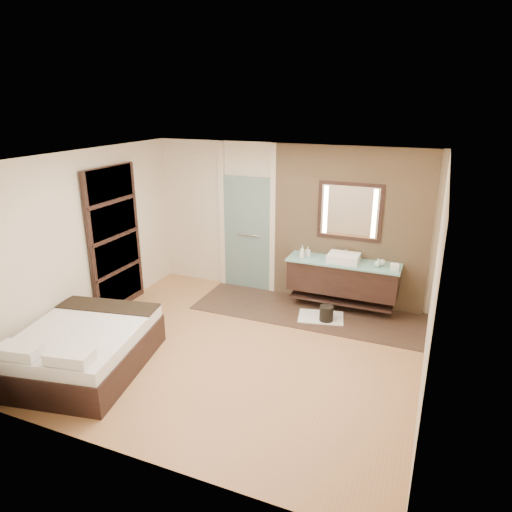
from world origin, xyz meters
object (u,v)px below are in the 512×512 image
at_px(mirror_unit, 350,212).
at_px(waste_bin, 326,314).
at_px(bed, 84,348).
at_px(vanity, 343,277).

relative_size(mirror_unit, waste_bin, 3.86).
bearing_deg(bed, mirror_unit, 39.77).
xyz_separation_m(vanity, mirror_unit, (0.00, 0.24, 1.07)).
relative_size(bed, waste_bin, 7.63).
xyz_separation_m(vanity, bed, (-2.75, -3.08, -0.28)).
xyz_separation_m(bed, waste_bin, (2.64, 2.51, -0.16)).
bearing_deg(mirror_unit, waste_bin, -98.07).
distance_m(mirror_unit, bed, 4.51).
bearing_deg(bed, waste_bin, 33.07).
distance_m(vanity, mirror_unit, 1.10).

